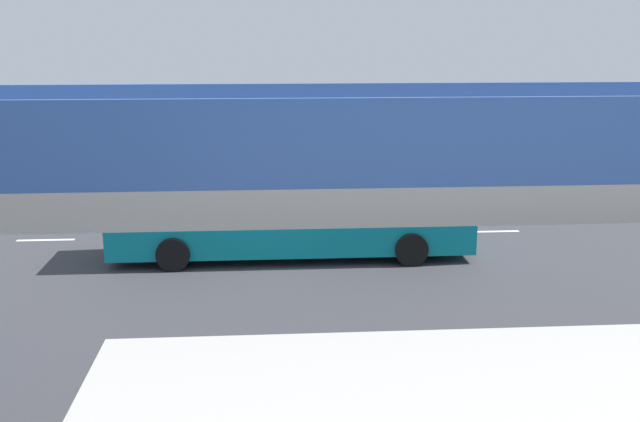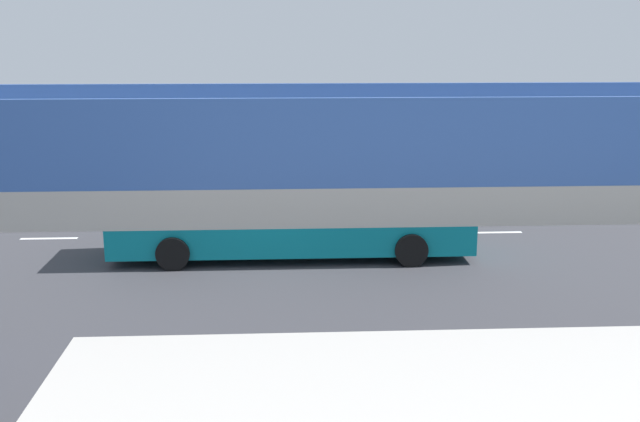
# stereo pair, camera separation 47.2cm
# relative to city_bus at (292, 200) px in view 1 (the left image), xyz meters

# --- Properties ---
(ground) EXTENTS (80.00, 80.00, 0.00)m
(ground) POSITION_rel_city_bus_xyz_m (0.58, 0.66, -1.88)
(ground) COLOR #38383D
(city_bus) EXTENTS (11.54, 2.85, 3.15)m
(city_bus) POSITION_rel_city_bus_xyz_m (0.00, 0.00, 0.00)
(city_bus) COLOR #0C8493
(city_bus) RESTS_ON ground
(traffic_sign) EXTENTS (0.08, 0.60, 2.80)m
(traffic_sign) POSITION_rel_city_bus_xyz_m (-0.47, -3.66, 0.01)
(traffic_sign) COLOR slate
(traffic_sign) RESTS_ON ground
(lane_dash_leftmost) EXTENTS (2.00, 0.20, 0.01)m
(lane_dash_leftmost) POSITION_rel_city_bus_xyz_m (-7.42, -2.50, -1.88)
(lane_dash_leftmost) COLOR silver
(lane_dash_leftmost) RESTS_ON ground
(lane_dash_left) EXTENTS (2.00, 0.20, 0.01)m
(lane_dash_left) POSITION_rel_city_bus_xyz_m (-3.42, -2.50, -1.88)
(lane_dash_left) COLOR silver
(lane_dash_left) RESTS_ON ground
(lane_dash_centre) EXTENTS (2.00, 0.20, 0.01)m
(lane_dash_centre) POSITION_rel_city_bus_xyz_m (0.58, -2.50, -1.88)
(lane_dash_centre) COLOR silver
(lane_dash_centre) RESTS_ON ground
(lane_dash_right) EXTENTS (2.00, 0.20, 0.01)m
(lane_dash_right) POSITION_rel_city_bus_xyz_m (4.58, -2.50, -1.88)
(lane_dash_right) COLOR silver
(lane_dash_right) RESTS_ON ground
(lane_dash_rightmost) EXTENTS (2.00, 0.20, 0.01)m
(lane_dash_rightmost) POSITION_rel_city_bus_xyz_m (8.58, -2.50, -1.88)
(lane_dash_rightmost) COLOR silver
(lane_dash_rightmost) RESTS_ON ground
(pedestrian_overpass) EXTENTS (31.88, 2.60, 6.38)m
(pedestrian_overpass) POSITION_rel_city_bus_xyz_m (0.58, 13.08, 2.86)
(pedestrian_overpass) COLOR #B2ADA5
(pedestrian_overpass) RESTS_ON ground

